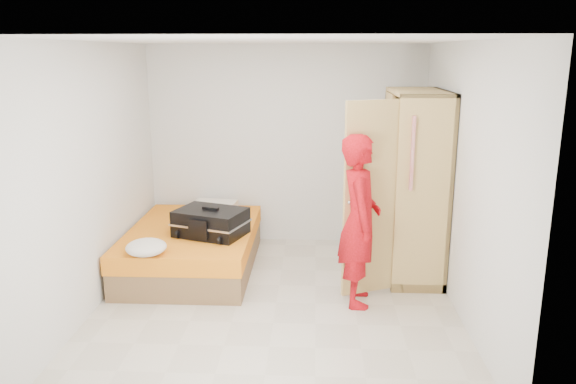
{
  "coord_description": "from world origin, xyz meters",
  "views": [
    {
      "loc": [
        0.37,
        -5.3,
        2.5
      ],
      "look_at": [
        0.09,
        0.69,
        1.0
      ],
      "focal_mm": 35.0,
      "sensor_mm": 36.0,
      "label": 1
    }
  ],
  "objects_px": {
    "person": "(360,221)",
    "round_cushion": "(146,247)",
    "wardrobe": "(411,190)",
    "suitcase": "(211,222)",
    "bed": "(193,248)"
  },
  "relations": [
    {
      "from": "round_cushion",
      "to": "bed",
      "type": "bearing_deg",
      "value": 73.33
    },
    {
      "from": "suitcase",
      "to": "person",
      "type": "bearing_deg",
      "value": -0.52
    },
    {
      "from": "person",
      "to": "suitcase",
      "type": "height_order",
      "value": "person"
    },
    {
      "from": "bed",
      "to": "suitcase",
      "type": "relative_size",
      "value": 2.27
    },
    {
      "from": "suitcase",
      "to": "wardrobe",
      "type": "bearing_deg",
      "value": 24.22
    },
    {
      "from": "bed",
      "to": "suitcase",
      "type": "bearing_deg",
      "value": -41.21
    },
    {
      "from": "bed",
      "to": "wardrobe",
      "type": "height_order",
      "value": "wardrobe"
    },
    {
      "from": "wardrobe",
      "to": "suitcase",
      "type": "xyz_separation_m",
      "value": [
        -2.23,
        -0.18,
        -0.35
      ]
    },
    {
      "from": "suitcase",
      "to": "round_cushion",
      "type": "xyz_separation_m",
      "value": [
        -0.54,
        -0.66,
        -0.07
      ]
    },
    {
      "from": "wardrobe",
      "to": "suitcase",
      "type": "distance_m",
      "value": 2.27
    },
    {
      "from": "person",
      "to": "round_cushion",
      "type": "distance_m",
      "value": 2.17
    },
    {
      "from": "wardrobe",
      "to": "person",
      "type": "height_order",
      "value": "wardrobe"
    },
    {
      "from": "person",
      "to": "round_cushion",
      "type": "bearing_deg",
      "value": 92.11
    },
    {
      "from": "bed",
      "to": "round_cushion",
      "type": "relative_size",
      "value": 4.91
    },
    {
      "from": "wardrobe",
      "to": "round_cushion",
      "type": "relative_size",
      "value": 5.11
    }
  ]
}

